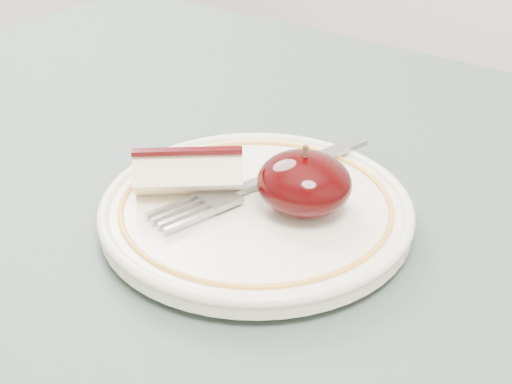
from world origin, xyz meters
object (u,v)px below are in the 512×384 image
Objects in this scene: plate at (256,209)px; fork at (263,180)px; table at (144,305)px; apple_half at (304,183)px.

fork is at bearing 115.13° from plate.
plate reaches higher than table.
apple_half is at bearing 26.11° from plate.
plate is 3.33× the size of apple_half.
apple_half is 0.34× the size of fork.
plate is 0.04m from apple_half.
table is 0.18m from apple_half.
apple_half reaches higher than fork.
plate is at bearing 27.18° from table.
apple_half reaches higher than table.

